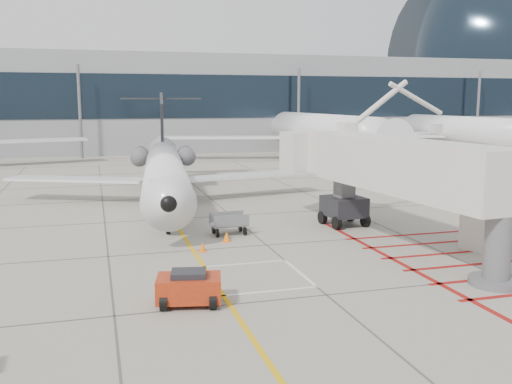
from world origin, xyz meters
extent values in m
plane|color=gray|center=(0.00, 0.00, 0.00)|extent=(260.00, 260.00, 0.00)
cone|color=#FF650D|center=(-3.45, 3.63, 0.25)|extent=(0.36, 0.36, 0.50)
cone|color=orange|center=(-1.83, 5.30, 0.28)|extent=(0.40, 0.40, 0.56)
cube|color=gray|center=(10.00, 70.00, 7.00)|extent=(180.00, 28.00, 14.00)
cube|color=black|center=(10.00, 55.95, 8.00)|extent=(180.00, 0.10, 6.00)
camera|label=1|loc=(-8.41, -23.59, 7.45)|focal=40.00mm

